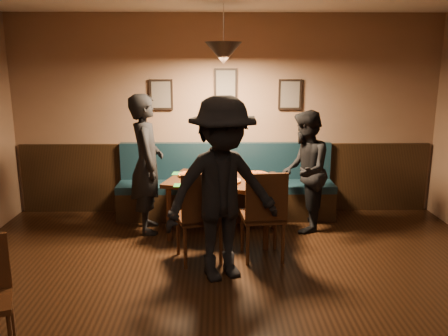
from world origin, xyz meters
name	(u,v)px	position (x,y,z in m)	size (l,w,h in m)	color
wall_back	(226,116)	(0.00, 3.50, 1.40)	(6.00, 6.00, 0.00)	#8C704F
wainscot	(226,178)	(0.00, 3.47, 0.50)	(5.88, 0.06, 1.00)	black
booth_bench	(226,182)	(0.00, 3.20, 0.50)	(3.00, 0.60, 1.00)	#0F232D
picture_left	(161,95)	(-0.90, 3.47, 1.70)	(0.32, 0.04, 0.42)	black
picture_center	(226,84)	(0.00, 3.47, 1.85)	(0.32, 0.04, 0.42)	black
picture_right	(290,94)	(0.90, 3.47, 1.70)	(0.32, 0.04, 0.42)	black
pendant_lamp	(224,53)	(-0.04, 2.51, 2.25)	(0.44, 0.44, 0.25)	black
dining_table	(224,207)	(-0.04, 2.51, 0.36)	(1.35, 0.87, 0.72)	black
chair_near_left	(199,215)	(-0.33, 1.75, 0.52)	(0.46, 0.46, 1.03)	black
chair_near_right	(262,214)	(0.38, 1.80, 0.51)	(0.45, 0.45, 1.02)	black
diner_left	(147,164)	(-1.02, 2.67, 0.88)	(0.65, 0.42, 1.77)	black
diner_right	(305,171)	(1.00, 2.68, 0.78)	(0.76, 0.59, 1.56)	black
diner_front	(222,190)	(-0.07, 1.33, 0.92)	(1.19, 0.68, 1.84)	black
pizza_a	(192,175)	(-0.45, 2.68, 0.74)	(0.35, 0.35, 0.04)	#BF6824
pizza_b	(227,181)	(0.00, 2.37, 0.74)	(0.34, 0.34, 0.04)	#C17324
pizza_c	(256,175)	(0.37, 2.65, 0.75)	(0.36, 0.36, 0.04)	orange
soda_glass	(272,179)	(0.53, 2.20, 0.81)	(0.08, 0.08, 0.16)	black
tabasco_bottle	(263,176)	(0.43, 2.41, 0.78)	(0.03, 0.03, 0.12)	#9C0515
napkin_a	(179,173)	(-0.62, 2.81, 0.73)	(0.17, 0.17, 0.01)	#207933
napkin_b	(180,185)	(-0.56, 2.22, 0.73)	(0.16, 0.16, 0.01)	#1E7324
cutlery_set	(224,188)	(-0.05, 2.10, 0.73)	(0.02, 0.19, 0.00)	#B4B3B8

